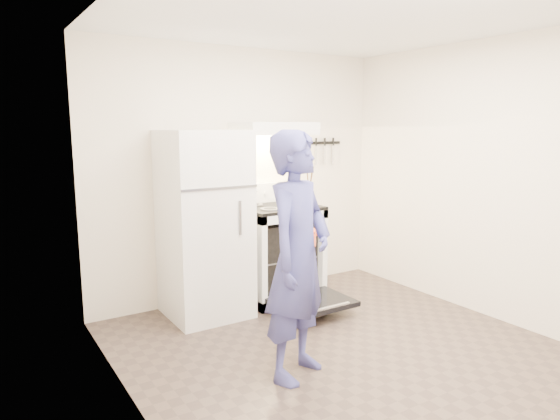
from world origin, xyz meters
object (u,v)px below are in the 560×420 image
(stove_body, at_px, (278,253))
(person, at_px, (298,257))
(dutch_oven, at_px, (300,238))
(refrigerator, at_px, (204,225))
(tea_kettle, at_px, (245,191))

(stove_body, xyz_separation_m, person, (-0.74, -1.43, 0.40))
(stove_body, bearing_deg, person, -117.41)
(person, height_order, dutch_oven, person)
(dutch_oven, bearing_deg, refrigerator, 107.03)
(stove_body, distance_m, tea_kettle, 0.72)
(tea_kettle, relative_size, person, 0.16)
(stove_body, bearing_deg, dutch_oven, -114.25)
(refrigerator, xyz_separation_m, dutch_oven, (0.32, -1.06, 0.04))
(stove_body, bearing_deg, refrigerator, -178.23)
(tea_kettle, xyz_separation_m, dutch_oven, (-0.23, -1.30, -0.20))
(refrigerator, xyz_separation_m, stove_body, (0.81, 0.02, -0.39))
(stove_body, distance_m, person, 1.66)
(person, distance_m, dutch_oven, 0.43)
(stove_body, relative_size, dutch_oven, 2.87)
(refrigerator, xyz_separation_m, person, (0.07, -1.41, 0.01))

